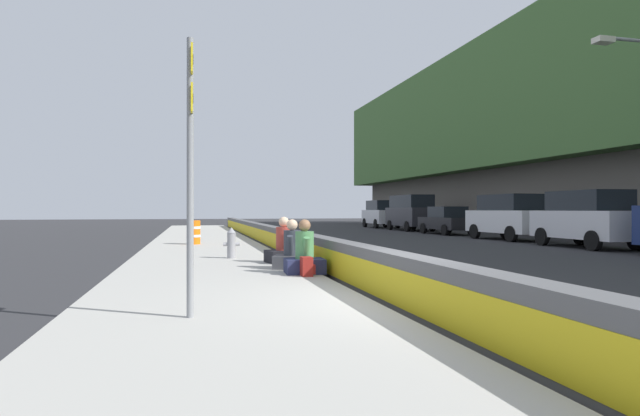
{
  "coord_description": "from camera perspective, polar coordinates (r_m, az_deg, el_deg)",
  "views": [
    {
      "loc": [
        -7.58,
        3.14,
        1.53
      ],
      "look_at": [
        8.42,
        -0.71,
        1.57
      ],
      "focal_mm": 29.86,
      "sensor_mm": 36.0,
      "label": 1
    }
  ],
  "objects": [
    {
      "name": "sidewalk_strip",
      "position": [
        7.74,
        -9.83,
        -11.02
      ],
      "size": [
        80.0,
        4.4,
        0.14
      ],
      "primitive_type": "cube",
      "color": "#A8A59E",
      "rests_on": "ground_plane"
    },
    {
      "name": "parked_car_far",
      "position": [
        38.95,
        9.7,
        -0.41
      ],
      "size": [
        5.11,
        2.11,
        2.56
      ],
      "color": "#28282D",
      "rests_on": "ground_plane"
    },
    {
      "name": "parked_car_midline",
      "position": [
        33.54,
        13.45,
        -1.29
      ],
      "size": [
        4.52,
        1.99,
        1.71
      ],
      "color": "black",
      "rests_on": "ground_plane"
    },
    {
      "name": "ground_plane",
      "position": [
        8.35,
        8.97,
        -10.71
      ],
      "size": [
        160.0,
        160.0,
        0.0
      ],
      "primitive_type": "plane",
      "color": "#2B2B2D",
      "rests_on": "ground"
    },
    {
      "name": "seated_person_middle",
      "position": [
        12.58,
        -3.01,
        -4.84
      ],
      "size": [
        0.94,
        1.02,
        1.16
      ],
      "color": "#424247",
      "rests_on": "sidewalk_strip"
    },
    {
      "name": "parked_car_fourth",
      "position": [
        28.24,
        19.53,
        -0.85
      ],
      "size": [
        4.87,
        2.21,
        2.28
      ],
      "color": "silver",
      "rests_on": "ground_plane"
    },
    {
      "name": "construction_barrel",
      "position": [
        21.86,
        -13.38,
        -2.54
      ],
      "size": [
        0.54,
        0.54,
        0.95
      ],
      "color": "orange",
      "rests_on": "sidewalk_strip"
    },
    {
      "name": "parked_car_third",
      "position": [
        23.69,
        26.68,
        -0.98
      ],
      "size": [
        4.87,
        2.2,
        2.28
      ],
      "color": "silver",
      "rests_on": "ground_plane"
    },
    {
      "name": "seated_person_rear",
      "position": [
        13.99,
        -3.9,
        -4.32
      ],
      "size": [
        0.89,
        0.99,
        1.2
      ],
      "color": "black",
      "rests_on": "sidewalk_strip"
    },
    {
      "name": "parked_car_farther",
      "position": [
        44.74,
        6.55,
        -0.6
      ],
      "size": [
        4.85,
        2.16,
        2.28
      ],
      "color": "silver",
      "rests_on": "ground_plane"
    },
    {
      "name": "route_sign_post",
      "position": [
        7.07,
        -13.7,
        5.38
      ],
      "size": [
        0.44,
        0.09,
        3.6
      ],
      "color": "gray",
      "rests_on": "sidewalk_strip"
    },
    {
      "name": "jersey_barrier",
      "position": [
        8.28,
        8.94,
        -7.82
      ],
      "size": [
        76.0,
        0.45,
        0.85
      ],
      "color": "#545456",
      "rests_on": "ground_plane"
    },
    {
      "name": "seated_person_foreground",
      "position": [
        11.63,
        -1.66,
        -5.2
      ],
      "size": [
        0.75,
        0.87,
        1.17
      ],
      "color": "#23284C",
      "rests_on": "sidewalk_strip"
    },
    {
      "name": "backpack",
      "position": [
        11.15,
        -1.4,
        -6.31
      ],
      "size": [
        0.32,
        0.28,
        0.4
      ],
      "color": "maroon",
      "rests_on": "sidewalk_strip"
    },
    {
      "name": "fire_hydrant",
      "position": [
        15.4,
        -9.48,
        -3.66
      ],
      "size": [
        0.26,
        0.46,
        0.88
      ],
      "color": "gray",
      "rests_on": "sidewalk_strip"
    }
  ]
}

